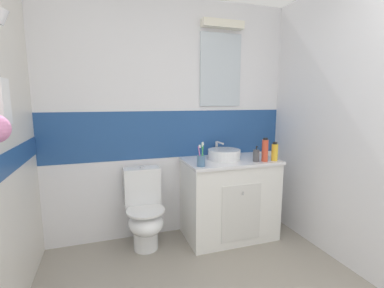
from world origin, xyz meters
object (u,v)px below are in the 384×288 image
object	(u,v)px
toilet	(145,212)
mouthwash_bottle	(275,152)
sink_basin	(224,154)
soap_dispenser	(256,156)
toothbrush_cup	(201,160)
shampoo_bottle_tall	(265,150)

from	to	relation	value
toilet	mouthwash_bottle	distance (m)	1.44
sink_basin	soap_dispenser	xyz separation A→B (m)	(0.26, -0.21, 0.01)
sink_basin	soap_dispenser	distance (m)	0.33
toilet	toothbrush_cup	distance (m)	0.78
soap_dispenser	toilet	bearing A→B (deg)	168.37
mouthwash_bottle	shampoo_bottle_tall	size ratio (longest dim) A/B	0.80
sink_basin	soap_dispenser	size ratio (longest dim) A/B	2.38
toothbrush_cup	sink_basin	bearing A→B (deg)	33.94
shampoo_bottle_tall	toothbrush_cup	bearing A→B (deg)	-179.89
mouthwash_bottle	shampoo_bottle_tall	distance (m)	0.12
soap_dispenser	sink_basin	bearing A→B (deg)	140.89
shampoo_bottle_tall	soap_dispenser	bearing A→B (deg)	168.59
toothbrush_cup	mouthwash_bottle	xyz separation A→B (m)	(0.80, -0.00, 0.03)
shampoo_bottle_tall	sink_basin	bearing A→B (deg)	146.70
mouthwash_bottle	toilet	bearing A→B (deg)	169.27
sink_basin	mouthwash_bottle	distance (m)	0.51
sink_basin	toilet	bearing A→B (deg)	178.83
toilet	toothbrush_cup	size ratio (longest dim) A/B	3.48
toilet	shampoo_bottle_tall	size ratio (longest dim) A/B	3.35
toothbrush_cup	shampoo_bottle_tall	bearing A→B (deg)	0.11
toilet	mouthwash_bottle	bearing A→B (deg)	-10.73
toilet	mouthwash_bottle	size ratio (longest dim) A/B	4.18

